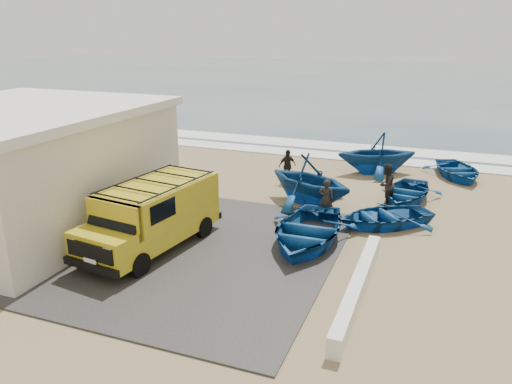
% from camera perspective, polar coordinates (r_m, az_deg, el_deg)
% --- Properties ---
extents(ground, '(160.00, 160.00, 0.00)m').
position_cam_1_polar(ground, '(17.96, -2.69, -4.41)').
color(ground, '#8E7752').
extents(slab, '(12.00, 10.00, 0.05)m').
position_cam_1_polar(slab, '(17.22, -11.53, -5.72)').
color(slab, '#373432').
rests_on(slab, ground).
extents(ocean, '(180.00, 88.00, 0.01)m').
position_cam_1_polar(ocean, '(71.81, 15.87, 12.05)').
color(ocean, '#385166').
rests_on(ocean, ground).
extents(surf_line, '(180.00, 1.60, 0.06)m').
position_cam_1_polar(surf_line, '(28.81, 6.90, 4.29)').
color(surf_line, white).
rests_on(surf_line, ground).
extents(surf_wash, '(180.00, 2.20, 0.04)m').
position_cam_1_polar(surf_wash, '(31.18, 8.05, 5.29)').
color(surf_wash, white).
rests_on(surf_wash, ground).
extents(building, '(8.40, 9.40, 4.30)m').
position_cam_1_polar(building, '(19.94, -25.45, 2.67)').
color(building, silver).
rests_on(building, ground).
extents(parapet, '(0.35, 6.00, 0.55)m').
position_cam_1_polar(parapet, '(13.96, 11.57, -10.55)').
color(parapet, silver).
rests_on(parapet, ground).
extents(van, '(2.72, 5.43, 2.23)m').
position_cam_1_polar(van, '(16.50, -11.70, -2.41)').
color(van, gold).
rests_on(van, ground).
extents(boat_near_left, '(3.35, 4.62, 0.94)m').
position_cam_1_polar(boat_near_left, '(16.82, 5.83, -4.38)').
color(boat_near_left, navy).
rests_on(boat_near_left, ground).
extents(boat_near_right, '(4.43, 4.22, 0.75)m').
position_cam_1_polar(boat_near_right, '(18.83, 14.44, -2.69)').
color(boat_near_right, navy).
rests_on(boat_near_right, ground).
extents(boat_mid_left, '(5.05, 4.79, 2.09)m').
position_cam_1_polar(boat_mid_left, '(20.40, 6.14, 1.43)').
color(boat_mid_left, navy).
rests_on(boat_mid_left, ground).
extents(boat_mid_right, '(3.07, 3.96, 0.76)m').
position_cam_1_polar(boat_mid_right, '(21.76, 16.77, -0.03)').
color(boat_mid_right, navy).
rests_on(boat_mid_right, ground).
extents(boat_far_left, '(5.00, 4.76, 2.06)m').
position_cam_1_polar(boat_far_left, '(25.48, 13.66, 4.37)').
color(boat_far_left, navy).
rests_on(boat_far_left, ground).
extents(boat_far_right, '(3.72, 4.34, 0.76)m').
position_cam_1_polar(boat_far_right, '(25.99, 22.03, 2.33)').
color(boat_far_right, navy).
rests_on(boat_far_right, ground).
extents(fisherman_front, '(0.60, 0.41, 1.57)m').
position_cam_1_polar(fisherman_front, '(18.91, 8.00, -0.85)').
color(fisherman_front, black).
rests_on(fisherman_front, ground).
extents(fisherman_middle, '(0.93, 1.02, 1.71)m').
position_cam_1_polar(fisherman_middle, '(20.96, 14.65, 0.84)').
color(fisherman_middle, black).
rests_on(fisherman_middle, ground).
extents(fisherman_back, '(0.89, 0.93, 1.55)m').
position_cam_1_polar(fisherman_back, '(23.40, 3.60, 3.00)').
color(fisherman_back, black).
rests_on(fisherman_back, ground).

